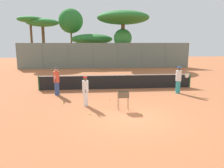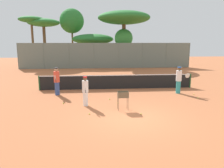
% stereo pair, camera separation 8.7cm
% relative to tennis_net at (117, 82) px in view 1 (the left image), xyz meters
% --- Properties ---
extents(ground_plane, '(80.00, 80.00, 0.00)m').
position_rel_tennis_net_xyz_m(ground_plane, '(0.00, -6.44, -0.56)').
color(ground_plane, '#B7663D').
extents(tennis_net, '(11.53, 0.10, 1.07)m').
position_rel_tennis_net_xyz_m(tennis_net, '(0.00, 0.00, 0.00)').
color(tennis_net, '#26592D').
rests_on(tennis_net, ground_plane).
extents(back_fence, '(22.79, 0.08, 3.32)m').
position_rel_tennis_net_xyz_m(back_fence, '(-0.00, 12.93, 1.10)').
color(back_fence, slate).
rests_on(back_fence, ground_plane).
extents(tree_0, '(2.55, 2.55, 5.23)m').
position_rel_tennis_net_xyz_m(tree_0, '(2.55, 14.88, 3.28)').
color(tree_0, brown).
rests_on(tree_0, ground_plane).
extents(tree_1, '(3.69, 3.69, 8.41)m').
position_rel_tennis_net_xyz_m(tree_1, '(-4.90, 18.79, 5.98)').
color(tree_1, brown).
rests_on(tree_1, ground_plane).
extents(tree_2, '(6.16, 6.16, 4.61)m').
position_rel_tennis_net_xyz_m(tree_2, '(-1.75, 17.34, 3.26)').
color(tree_2, brown).
rests_on(tree_2, ground_plane).
extents(tree_3, '(4.48, 4.48, 6.65)m').
position_rel_tennis_net_xyz_m(tree_3, '(-8.57, 16.16, 5.41)').
color(tree_3, brown).
rests_on(tree_3, ground_plane).
extents(tree_4, '(3.46, 3.46, 6.88)m').
position_rel_tennis_net_xyz_m(tree_4, '(-10.02, 15.47, 5.71)').
color(tree_4, brown).
rests_on(tree_4, ground_plane).
extents(tree_5, '(7.19, 7.19, 7.62)m').
position_rel_tennis_net_xyz_m(tree_5, '(2.57, 14.90, 6.10)').
color(tree_5, brown).
rests_on(tree_5, ground_plane).
extents(player_white_outfit, '(0.89, 0.49, 1.83)m').
position_rel_tennis_net_xyz_m(player_white_outfit, '(4.07, -1.78, 0.39)').
color(player_white_outfit, teal).
rests_on(player_white_outfit, ground_plane).
extents(player_red_cap, '(0.38, 0.94, 1.84)m').
position_rel_tennis_net_xyz_m(player_red_cap, '(-4.19, -1.53, 0.39)').
color(player_red_cap, '#334C8C').
rests_on(player_red_cap, ground_plane).
extents(player_yellow_shirt, '(0.34, 0.89, 1.65)m').
position_rel_tennis_net_xyz_m(player_yellow_shirt, '(-2.22, -4.24, 0.30)').
color(player_yellow_shirt, white).
rests_on(player_yellow_shirt, ground_plane).
extents(ball_cart, '(0.56, 0.41, 0.98)m').
position_rel_tennis_net_xyz_m(ball_cart, '(-0.25, -5.13, 0.19)').
color(ball_cart, brown).
rests_on(ball_cart, ground_plane).
extents(tennis_ball_0, '(0.07, 0.07, 0.07)m').
position_rel_tennis_net_xyz_m(tennis_ball_0, '(0.54, -5.98, -0.53)').
color(tennis_ball_0, '#D1E54C').
rests_on(tennis_ball_0, ground_plane).
extents(tennis_ball_1, '(0.07, 0.07, 0.07)m').
position_rel_tennis_net_xyz_m(tennis_ball_1, '(4.78, -3.23, -0.53)').
color(tennis_ball_1, '#D1E54C').
rests_on(tennis_ball_1, ground_plane).
extents(tennis_ball_2, '(0.07, 0.07, 0.07)m').
position_rel_tennis_net_xyz_m(tennis_ball_2, '(-0.79, -3.05, -0.53)').
color(tennis_ball_2, '#D1E54C').
rests_on(tennis_ball_2, ground_plane).
extents(tennis_ball_3, '(0.07, 0.07, 0.07)m').
position_rel_tennis_net_xyz_m(tennis_ball_3, '(-0.39, -3.98, -0.53)').
color(tennis_ball_3, '#D1E54C').
rests_on(tennis_ball_3, ground_plane).
extents(tennis_ball_4, '(0.07, 0.07, 0.07)m').
position_rel_tennis_net_xyz_m(tennis_ball_4, '(-3.51, -3.76, -0.53)').
color(tennis_ball_4, '#D1E54C').
rests_on(tennis_ball_4, ground_plane).
extents(tennis_ball_5, '(0.07, 0.07, 0.07)m').
position_rel_tennis_net_xyz_m(tennis_ball_5, '(4.96, -2.32, -0.53)').
color(tennis_ball_5, '#D1E54C').
rests_on(tennis_ball_5, ground_plane).
extents(tennis_ball_6, '(0.07, 0.07, 0.07)m').
position_rel_tennis_net_xyz_m(tennis_ball_6, '(-1.99, -5.75, -0.53)').
color(tennis_ball_6, '#D1E54C').
rests_on(tennis_ball_6, ground_plane).
extents(parked_car, '(4.20, 1.70, 1.60)m').
position_rel_tennis_net_xyz_m(parked_car, '(0.09, 17.63, 0.10)').
color(parked_car, '#B2B7BC').
rests_on(parked_car, ground_plane).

